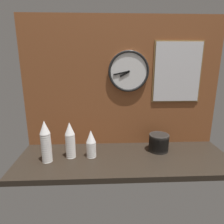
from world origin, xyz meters
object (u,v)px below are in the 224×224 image
cup_stack_far_left (46,141)px  menu_board (177,72)px  cup_stack_left (70,140)px  cup_stack_center_left (91,144)px  wall_clock (129,71)px  bowl_stack_right (159,142)px

cup_stack_far_left → menu_board: bearing=15.6°
cup_stack_far_left → cup_stack_left: size_ratio=1.12×
cup_stack_center_left → wall_clock: (30.09, 21.87, 51.84)cm
cup_stack_far_left → cup_stack_center_left: size_ratio=1.46×
wall_clock → bowl_stack_right: bearing=-31.4°
wall_clock → menu_board: menu_board is taller
cup_stack_far_left → bowl_stack_right: size_ratio=1.94×
menu_board → cup_stack_left: bearing=-165.1°
menu_board → wall_clock: bearing=-178.7°
cup_stack_center_left → wall_clock: wall_clock is taller
wall_clock → cup_stack_center_left: bearing=-144.0°
cup_stack_far_left → wall_clock: bearing=24.0°
bowl_stack_right → menu_board: 58.60cm
cup_stack_far_left → bowl_stack_right: cup_stack_far_left is taller
cup_stack_far_left → wall_clock: wall_clock is taller
wall_clock → menu_board: bearing=1.3°
wall_clock → menu_board: 39.86cm
cup_stack_center_left → bowl_stack_right: bearing=7.8°
cup_stack_center_left → menu_board: 89.47cm
bowl_stack_right → wall_clock: size_ratio=0.49×
wall_clock → cup_stack_left: bearing=-154.5°
cup_stack_center_left → menu_board: size_ratio=0.43×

